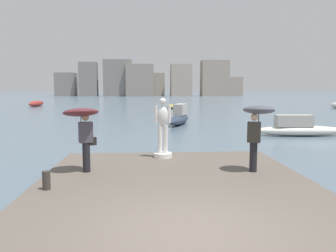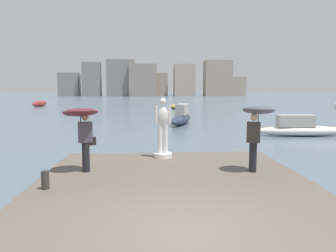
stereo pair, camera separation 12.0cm
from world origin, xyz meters
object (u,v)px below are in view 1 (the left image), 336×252
object	(u,v)px
boat_mid	(172,106)
boat_far	(299,128)
onlooker_right	(257,121)
onlooker_left	(83,122)
statue_white_figure	(163,133)
boat_near	(180,117)
boat_rightward	(36,104)
mooring_bollard	(46,180)

from	to	relation	value
boat_mid	boat_far	world-z (taller)	boat_far
onlooker_right	onlooker_left	bearing A→B (deg)	176.87
statue_white_figure	boat_far	size ratio (longest dim) A/B	0.38
boat_near	boat_rightward	size ratio (longest dim) A/B	0.96
onlooker_left	boat_mid	bearing A→B (deg)	81.89
boat_near	boat_rightward	world-z (taller)	boat_near
boat_near	boat_rightward	xyz separation A→B (m)	(-19.98, 28.30, -0.13)
onlooker_left	boat_far	size ratio (longest dim) A/B	0.35
onlooker_right	mooring_bollard	world-z (taller)	onlooker_right
boat_far	boat_rightward	size ratio (longest dim) A/B	1.00
statue_white_figure	onlooker_left	world-z (taller)	statue_white_figure
mooring_bollard	boat_near	size ratio (longest dim) A/B	0.09
statue_white_figure	mooring_bollard	world-z (taller)	statue_white_figure
boat_near	boat_far	xyz separation A→B (m)	(6.51, -7.16, -0.12)
onlooker_right	boat_near	bearing A→B (deg)	91.95
mooring_bollard	boat_far	xyz separation A→B (m)	(11.59, 11.68, -0.17)
statue_white_figure	onlooker_right	world-z (taller)	statue_white_figure
onlooker_right	boat_far	size ratio (longest dim) A/B	0.35
onlooker_right	mooring_bollard	bearing A→B (deg)	-165.54
mooring_bollard	boat_rightward	xyz separation A→B (m)	(-14.91, 47.13, -0.18)
onlooker_right	mooring_bollard	distance (m)	6.00
onlooker_left	boat_far	distance (m)	14.89
mooring_bollard	boat_mid	distance (m)	40.55
onlooker_left	boat_near	xyz separation A→B (m)	(4.49, 17.09, -1.32)
onlooker_left	onlooker_right	distance (m)	5.09
boat_rightward	onlooker_right	bearing A→B (deg)	-65.75
boat_mid	statue_white_figure	bearing A→B (deg)	-94.77
statue_white_figure	boat_near	distance (m)	15.26
boat_mid	boat_rightward	distance (m)	22.11
boat_far	boat_near	bearing A→B (deg)	132.29
statue_white_figure	mooring_bollard	distance (m)	4.84
onlooker_right	boat_near	xyz separation A→B (m)	(-0.59, 17.37, -1.34)
onlooker_left	onlooker_right	size ratio (longest dim) A/B	0.98
boat_far	boat_mid	bearing A→B (deg)	101.02
boat_mid	boat_far	bearing A→B (deg)	-78.98
onlooker_right	boat_mid	size ratio (longest dim) A/B	0.57
onlooker_right	boat_mid	distance (m)	38.67
boat_near	onlooker_right	bearing A→B (deg)	-88.05
statue_white_figure	onlooker_left	distance (m)	3.20
onlooker_left	boat_far	bearing A→B (deg)	42.09
onlooker_left	boat_near	bearing A→B (deg)	75.27
boat_near	boat_mid	distance (m)	21.28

